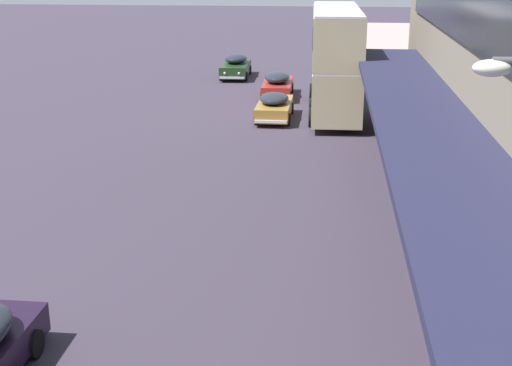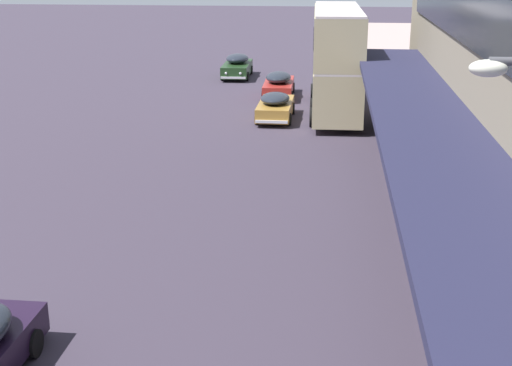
{
  "view_description": "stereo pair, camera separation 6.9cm",
  "coord_description": "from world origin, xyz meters",
  "views": [
    {
      "loc": [
        3.33,
        -2.82,
        8.63
      ],
      "look_at": [
        1.21,
        18.26,
        1.75
      ],
      "focal_mm": 50.0,
      "sensor_mm": 36.0,
      "label": 1
    },
    {
      "loc": [
        3.4,
        -2.81,
        8.63
      ],
      "look_at": [
        1.21,
        18.26,
        1.75
      ],
      "focal_mm": 50.0,
      "sensor_mm": 36.0,
      "label": 2
    }
  ],
  "objects": [
    {
      "name": "sedan_second_mid",
      "position": [
        -3.27,
        48.25,
        0.81
      ],
      "size": [
        2.02,
        4.94,
        1.65
      ],
      "color": "#1D381B",
      "rests_on": "ground"
    },
    {
      "name": "sedan_lead_near",
      "position": [
        0.54,
        34.89,
        0.73
      ],
      "size": [
        1.93,
        4.66,
        1.47
      ],
      "color": "olive",
      "rests_on": "ground"
    },
    {
      "name": "transit_bus_kerbside_front",
      "position": [
        3.74,
        36.79,
        3.12
      ],
      "size": [
        2.94,
        10.98,
        5.77
      ],
      "color": "tan",
      "rests_on": "ground"
    },
    {
      "name": "sedan_second_near",
      "position": [
        0.25,
        41.2,
        0.78
      ],
      "size": [
        1.94,
        4.9,
        1.59
      ],
      "color": "#A42822",
      "rests_on": "ground"
    }
  ]
}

